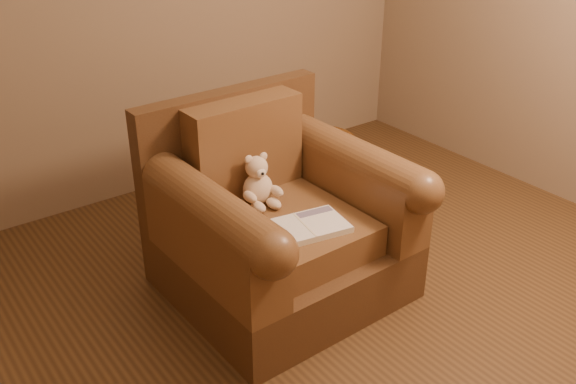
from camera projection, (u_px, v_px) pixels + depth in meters
floor at (360, 342)px, 2.92m from camera, size 4.00×4.00×0.00m
armchair at (276, 222)px, 3.16m from camera, size 1.06×1.01×0.94m
teddy_bear at (259, 185)px, 3.11m from camera, size 0.19×0.22×0.26m
guidebook at (304, 227)px, 2.92m from camera, size 0.42×0.30×0.03m
side_table at (320, 178)px, 3.76m from camera, size 0.39×0.39×0.55m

